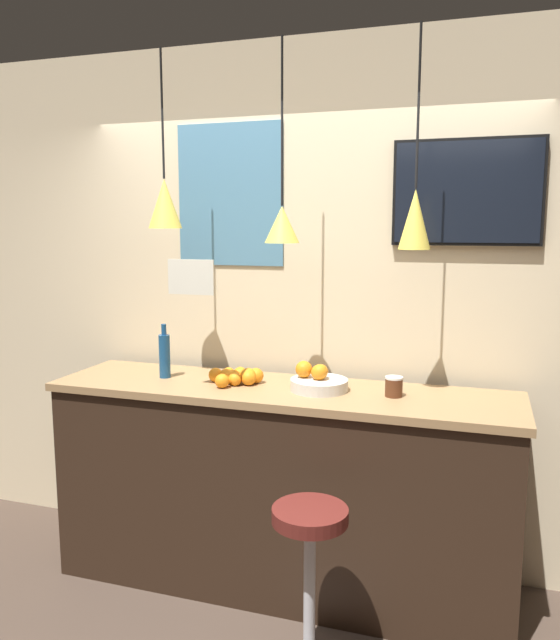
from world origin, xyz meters
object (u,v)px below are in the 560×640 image
bar_stool (310,571)px  mounted_tv (467,192)px  juice_bottle (165,355)px  fruit_bowl (318,380)px  spread_jar (394,387)px

bar_stool → mounted_tv: (0.53, 0.98, 1.59)m
bar_stool → juice_bottle: 1.39m
mounted_tv → bar_stool: bearing=-118.5°
fruit_bowl → spread_jar: fruit_bowl is taller
fruit_bowl → spread_jar: (0.38, -0.00, -0.00)m
bar_stool → mounted_tv: size_ratio=1.04×
fruit_bowl → mounted_tv: bearing=27.5°
mounted_tv → spread_jar: bearing=-129.8°
spread_jar → mounted_tv: 1.04m
juice_bottle → spread_jar: 1.24m
fruit_bowl → mounted_tv: size_ratio=0.40×
bar_stool → fruit_bowl: bearing=102.0°
juice_bottle → fruit_bowl: bearing=0.0°
juice_bottle → spread_jar: bearing=0.0°
fruit_bowl → spread_jar: bearing=-0.0°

